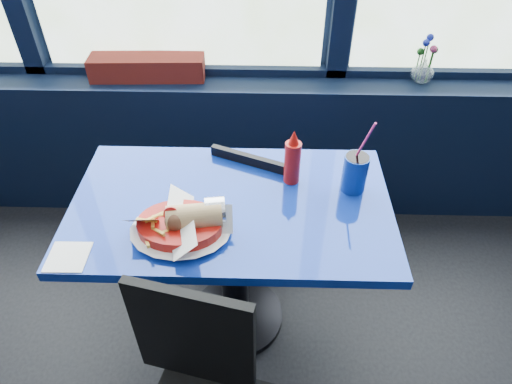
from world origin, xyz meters
The scene contains 9 objects.
window_sill centered at (0.00, 2.87, 0.40)m, with size 5.00×0.26×0.80m, color black.
near_table centered at (0.30, 2.00, 0.57)m, with size 1.20×0.70×0.75m.
chair_near_back centered at (0.32, 2.34, 0.46)m, with size 0.47×0.47×0.79m.
planter_box centered at (-0.18, 2.89, 0.86)m, with size 0.58×0.14×0.12m, color maroon.
flower_vase centered at (1.21, 2.89, 0.87)m, with size 0.13×0.14×0.24m.
food_basket centered at (0.14, 1.84, 0.79)m, with size 0.37×0.37×0.11m.
ketchup_bottle centered at (0.53, 2.14, 0.85)m, with size 0.06×0.06×0.23m.
soda_cup centered at (0.77, 2.10, 0.83)m, with size 0.09×0.09×0.32m.
napkin centered at (-0.22, 1.72, 0.75)m, with size 0.13×0.13×0.00m, color white.
Camera 1 is at (0.43, 0.75, 1.91)m, focal length 32.00 mm.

